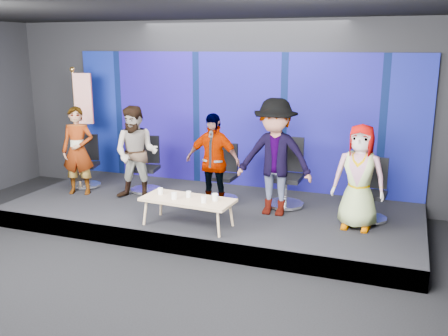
% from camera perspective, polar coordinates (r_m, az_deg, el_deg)
% --- Properties ---
extents(ground, '(10.00, 10.00, 0.00)m').
position_cam_1_polar(ground, '(6.76, -9.43, -12.92)').
color(ground, black).
rests_on(ground, ground).
extents(room_walls, '(10.02, 8.02, 3.51)m').
position_cam_1_polar(room_walls, '(6.08, -10.34, 8.00)').
color(room_walls, black).
rests_on(room_walls, ground).
extents(riser, '(7.00, 3.00, 0.30)m').
position_cam_1_polar(riser, '(8.78, -1.37, -5.25)').
color(riser, black).
rests_on(riser, ground).
extents(backdrop, '(7.00, 0.08, 2.60)m').
position_cam_1_polar(backdrop, '(9.76, 1.74, 5.47)').
color(backdrop, navy).
rests_on(backdrop, riser).
extents(chair_a, '(0.71, 0.71, 1.01)m').
position_cam_1_polar(chair_a, '(10.22, -15.45, -0.18)').
color(chair_a, silver).
rests_on(chair_a, riser).
extents(panelist_a, '(0.69, 0.55, 1.64)m').
position_cam_1_polar(panelist_a, '(9.64, -16.35, 1.90)').
color(panelist_a, black).
rests_on(panelist_a, riser).
extents(chair_b, '(0.69, 0.69, 1.05)m').
position_cam_1_polar(chair_b, '(9.63, -8.87, -0.61)').
color(chair_b, silver).
rests_on(chair_b, riser).
extents(panelist_b, '(0.93, 0.78, 1.69)m').
position_cam_1_polar(panelist_b, '(9.05, -9.98, 1.68)').
color(panelist_b, black).
rests_on(panelist_b, riser).
extents(chair_c, '(0.58, 0.58, 1.01)m').
position_cam_1_polar(chair_c, '(8.97, -0.09, -1.60)').
color(chair_c, silver).
rests_on(chair_c, riser).
extents(panelist_c, '(0.97, 0.42, 1.64)m').
position_cam_1_polar(panelist_c, '(8.39, -1.30, 0.75)').
color(panelist_c, black).
rests_on(panelist_c, riser).
extents(chair_d, '(0.67, 0.67, 1.18)m').
position_cam_1_polar(chair_d, '(8.71, 7.12, -1.81)').
color(chair_d, silver).
rests_on(chair_d, riser).
extents(panelist_d, '(1.24, 0.71, 1.92)m').
position_cam_1_polar(panelist_d, '(8.11, 5.82, 1.21)').
color(panelist_d, black).
rests_on(panelist_d, riser).
extents(chair_e, '(0.60, 0.60, 0.99)m').
position_cam_1_polar(chair_e, '(8.31, 16.48, -3.51)').
color(chair_e, silver).
rests_on(chair_e, riser).
extents(panelist_e, '(0.82, 0.57, 1.61)m').
position_cam_1_polar(panelist_e, '(7.74, 15.19, -1.01)').
color(panelist_e, black).
rests_on(panelist_e, riser).
extents(coffee_table, '(1.46, 0.69, 0.44)m').
position_cam_1_polar(coffee_table, '(7.69, -4.17, -3.75)').
color(coffee_table, '#A67F60').
rests_on(coffee_table, riser).
extents(mug_a, '(0.08, 0.08, 0.10)m').
position_cam_1_polar(mug_a, '(7.93, -7.29, -2.64)').
color(mug_a, white).
rests_on(mug_a, coffee_table).
extents(mug_b, '(0.08, 0.08, 0.10)m').
position_cam_1_polar(mug_b, '(7.66, -5.72, -3.18)').
color(mug_b, white).
rests_on(mug_b, coffee_table).
extents(mug_c, '(0.08, 0.08, 0.09)m').
position_cam_1_polar(mug_c, '(7.74, -4.08, -3.01)').
color(mug_c, white).
rests_on(mug_c, coffee_table).
extents(mug_d, '(0.08, 0.08, 0.10)m').
position_cam_1_polar(mug_d, '(7.45, -2.34, -3.63)').
color(mug_d, white).
rests_on(mug_d, coffee_table).
extents(mug_e, '(0.09, 0.09, 0.11)m').
position_cam_1_polar(mug_e, '(7.54, -1.05, -3.36)').
color(mug_e, white).
rests_on(mug_e, coffee_table).
extents(flag_stand, '(0.53, 0.31, 2.31)m').
position_cam_1_polar(flag_stand, '(10.57, -16.00, 5.17)').
color(flag_stand, black).
rests_on(flag_stand, riser).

